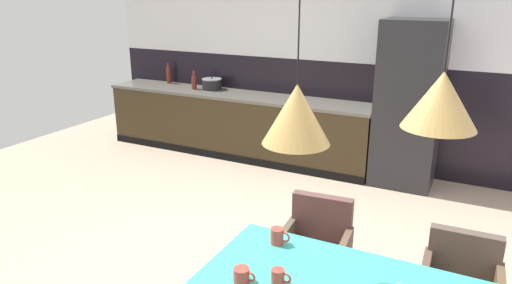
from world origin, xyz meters
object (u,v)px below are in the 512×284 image
at_px(bottle_vinegar_dark, 194,82).
at_px(bottle_spice_small, 169,75).
at_px(mug_glass_clear, 278,277).
at_px(mug_white_ceramic, 278,236).
at_px(armchair_by_stool, 317,238).
at_px(pendant_lamp_over_table_near, 297,114).
at_px(refrigerator_column, 409,105).
at_px(cooking_pot, 212,84).
at_px(pendant_lamp_over_table_far, 441,100).
at_px(armchair_corner_seat, 461,276).
at_px(mug_tall_blue, 242,275).

bearing_deg(bottle_vinegar_dark, bottle_spice_small, 161.25).
height_order(mug_glass_clear, bottle_vinegar_dark, bottle_vinegar_dark).
bearing_deg(mug_white_ceramic, bottle_vinegar_dark, 131.08).
bearing_deg(bottle_spice_small, mug_glass_clear, -46.66).
height_order(armchair_by_stool, pendant_lamp_over_table_near, pendant_lamp_over_table_near).
height_order(refrigerator_column, bottle_spice_small, refrigerator_column).
bearing_deg(cooking_pot, pendant_lamp_over_table_far, -46.19).
xyz_separation_m(armchair_by_stool, cooking_pot, (-2.59, 2.69, 0.46)).
bearing_deg(armchair_corner_seat, mug_glass_clear, 45.44).
relative_size(cooking_pot, bottle_vinegar_dark, 1.09).
bearing_deg(bottle_spice_small, cooking_pot, -6.79).
height_order(refrigerator_column, bottle_vinegar_dark, refrigerator_column).
bearing_deg(refrigerator_column, armchair_corner_seat, -72.30).
bearing_deg(pendant_lamp_over_table_near, armchair_corner_seat, 45.79).
distance_m(armchair_corner_seat, mug_white_ceramic, 1.25).
bearing_deg(armchair_by_stool, armchair_corner_seat, 174.94).
bearing_deg(armchair_corner_seat, refrigerator_column, -74.53).
relative_size(refrigerator_column, armchair_corner_seat, 2.65).
xyz_separation_m(armchair_by_stool, mug_tall_blue, (-0.07, -1.04, 0.28)).
height_order(armchair_corner_seat, pendant_lamp_over_table_near, pendant_lamp_over_table_near).
relative_size(armchair_by_stool, pendant_lamp_over_table_near, 0.67).
distance_m(armchair_by_stool, mug_white_ceramic, 0.66).
relative_size(refrigerator_column, mug_white_ceramic, 15.16).
bearing_deg(mug_tall_blue, bottle_spice_small, 131.27).
bearing_deg(refrigerator_column, armchair_by_stool, -93.79).
distance_m(mug_white_ceramic, mug_glass_clear, 0.42).
bearing_deg(mug_white_ceramic, armchair_by_stool, 83.95).
bearing_deg(mug_white_ceramic, pendant_lamp_over_table_far, -17.18).
bearing_deg(armchair_by_stool, bottle_spice_small, -43.95).
bearing_deg(mug_tall_blue, mug_glass_clear, 21.27).
height_order(mug_white_ceramic, cooking_pot, cooking_pot).
relative_size(mug_white_ceramic, pendant_lamp_over_table_far, 0.13).
bearing_deg(bottle_spice_small, refrigerator_column, -3.30).
xyz_separation_m(armchair_by_stool, bottle_spice_small, (-3.43, 2.79, 0.52)).
height_order(cooking_pot, pendant_lamp_over_table_near, pendant_lamp_over_table_near).
bearing_deg(pendant_lamp_over_table_far, bottle_spice_small, 139.32).
bearing_deg(pendant_lamp_over_table_near, mug_white_ceramic, 127.62).
bearing_deg(bottle_spice_small, mug_tall_blue, -48.73).
xyz_separation_m(armchair_corner_seat, mug_white_ceramic, (-1.06, -0.58, 0.32)).
bearing_deg(cooking_pot, pendant_lamp_over_table_near, -52.34).
bearing_deg(bottle_spice_small, bottle_vinegar_dark, -18.75).
bearing_deg(mug_white_ceramic, refrigerator_column, 85.79).
bearing_deg(mug_glass_clear, pendant_lamp_over_table_far, 9.21).
relative_size(armchair_corner_seat, cooking_pot, 2.58).
height_order(mug_white_ceramic, bottle_vinegar_dark, bottle_vinegar_dark).
bearing_deg(armchair_corner_seat, pendant_lamp_over_table_far, 75.54).
xyz_separation_m(armchair_corner_seat, mug_tall_blue, (-1.06, -1.04, 0.30)).
bearing_deg(cooking_pot, armchair_corner_seat, -36.90).
height_order(cooking_pot, bottle_spice_small, bottle_spice_small).
bearing_deg(bottle_spice_small, mug_white_ceramic, -45.07).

